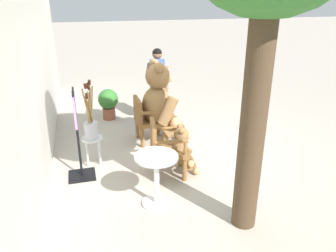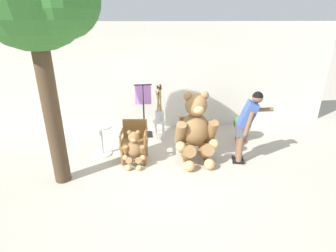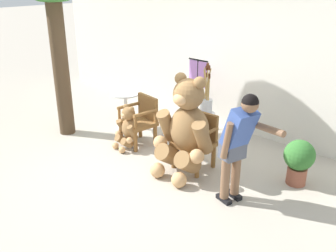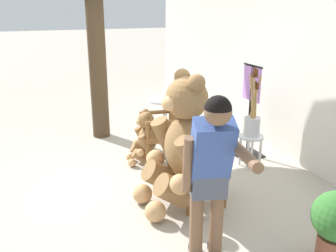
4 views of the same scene
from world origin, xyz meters
TOP-DOWN VIEW (x-y plane):
  - ground_plane at (0.00, 0.00)m, footprint 60.00×60.00m
  - back_wall at (0.00, 2.40)m, footprint 10.00×0.16m
  - wooden_chair_left at (-0.63, 0.60)m, footprint 0.63×0.60m
  - wooden_chair_right at (0.64, 0.61)m, footprint 0.57×0.53m
  - teddy_bear_large at (0.64, 0.34)m, footprint 0.91×0.86m
  - teddy_bear_small at (-0.64, 0.32)m, footprint 0.48×0.47m
  - person_visitor at (1.65, 0.16)m, footprint 0.82×0.48m
  - white_stool at (0.02, 1.64)m, footprint 0.34×0.34m
  - brush_bucket at (0.03, 1.64)m, footprint 0.22×0.22m
  - round_side_table at (-1.36, 0.91)m, footprint 0.56×0.56m
  - potted_plant at (2.04, 1.18)m, footprint 0.44×0.44m
  - clothing_display_stand at (-0.36, 1.85)m, footprint 0.44×0.40m

SIDE VIEW (x-z plane):
  - ground_plane at x=0.00m, z-range 0.00..0.00m
  - white_stool at x=0.02m, z-range 0.13..0.59m
  - teddy_bear_small at x=-0.64m, z-range -0.01..0.77m
  - potted_plant at x=2.04m, z-range 0.06..0.74m
  - round_side_table at x=-1.36m, z-range 0.09..0.81m
  - wooden_chair_left at x=-0.63m, z-range 0.03..0.89m
  - wooden_chair_right at x=0.64m, z-range 0.03..0.89m
  - brush_bucket at x=0.03m, z-range 0.20..1.15m
  - clothing_display_stand at x=-0.36m, z-range 0.04..1.40m
  - teddy_bear_large at x=0.64m, z-range -0.02..1.51m
  - person_visitor at x=1.65m, z-range 0.14..1.70m
  - back_wall at x=0.00m, z-range 0.00..2.80m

